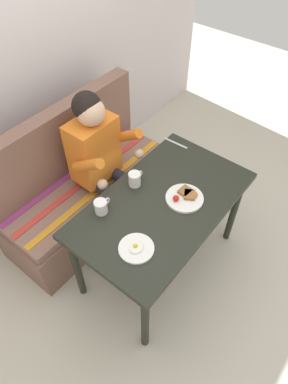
{
  "coord_description": "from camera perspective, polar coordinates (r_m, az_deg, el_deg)",
  "views": [
    {
      "loc": [
        -1.15,
        -0.77,
        2.37
      ],
      "look_at": [
        0.0,
        0.15,
        0.72
      ],
      "focal_mm": 32.09,
      "sensor_mm": 36.0,
      "label": 1
    }
  ],
  "objects": [
    {
      "name": "couch",
      "position": [
        2.8,
        -9.86,
        0.52
      ],
      "size": [
        1.44,
        0.56,
        1.0
      ],
      "color": "brown",
      "rests_on": "ground"
    },
    {
      "name": "coffee_mug_second",
      "position": [
        2.21,
        -1.54,
        2.23
      ],
      "size": [
        0.12,
        0.08,
        0.1
      ],
      "color": "white",
      "rests_on": "table"
    },
    {
      "name": "back_wall",
      "position": [
        2.58,
        -21.25,
        20.62
      ],
      "size": [
        4.4,
        0.1,
        2.6
      ],
      "primitive_type": "cube",
      "color": "silver",
      "rests_on": "ground"
    },
    {
      "name": "table",
      "position": [
        2.21,
        3.04,
        -3.06
      ],
      "size": [
        1.2,
        0.7,
        0.73
      ],
      "color": "black",
      "rests_on": "ground"
    },
    {
      "name": "knife",
      "position": [
        2.56,
        5.26,
        8.11
      ],
      "size": [
        0.02,
        0.2,
        0.0
      ],
      "primitive_type": "cube",
      "rotation": [
        0.0,
        0.0,
        0.05
      ],
      "color": "silver",
      "rests_on": "table"
    },
    {
      "name": "ground_plane",
      "position": [
        2.75,
        2.5,
        -11.57
      ],
      "size": [
        8.0,
        8.0,
        0.0
      ],
      "primitive_type": "plane",
      "color": "beige"
    },
    {
      "name": "plate_eggs",
      "position": [
        1.93,
        -1.29,
        -9.33
      ],
      "size": [
        0.2,
        0.2,
        0.04
      ],
      "color": "white",
      "rests_on": "table"
    },
    {
      "name": "person",
      "position": [
        2.45,
        -7.11,
        6.03
      ],
      "size": [
        0.45,
        0.61,
        1.21
      ],
      "color": "orange",
      "rests_on": "ground"
    },
    {
      "name": "plate_breakfast",
      "position": [
        2.17,
        6.83,
        -0.85
      ],
      "size": [
        0.24,
        0.24,
        0.05
      ],
      "color": "white",
      "rests_on": "table"
    },
    {
      "name": "coffee_mug",
      "position": [
        2.08,
        -7.15,
        -2.37
      ],
      "size": [
        0.12,
        0.08,
        0.09
      ],
      "color": "white",
      "rests_on": "table"
    }
  ]
}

